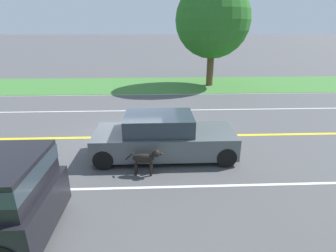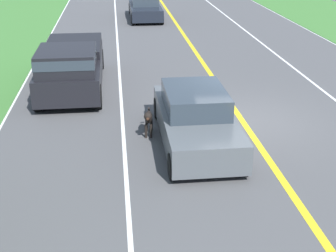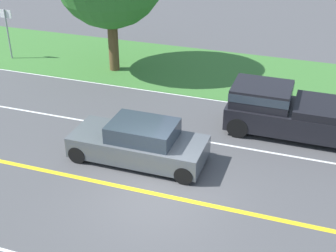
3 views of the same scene
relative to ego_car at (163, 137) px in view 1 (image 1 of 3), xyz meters
name	(u,v)px [view 1 (image 1 of 3)]	position (x,y,z in m)	size (l,w,h in m)	color
ground_plane	(131,137)	(-1.62, -1.23, -0.66)	(400.00, 400.00, 0.00)	#4C4C4F
centre_divider_line	(131,137)	(-1.62, -1.23, -0.65)	(0.18, 160.00, 0.01)	yellow
lane_edge_line_left	(141,95)	(-8.62, -1.23, -0.65)	(0.14, 160.00, 0.01)	white
lane_dash_same_dir	(119,188)	(1.88, -1.23, -0.65)	(0.10, 160.00, 0.01)	white
lane_dash_oncoming	(137,111)	(-5.12, -1.23, -0.65)	(0.10, 160.00, 0.01)	white
grass_verge_left	(143,85)	(-11.62, -1.23, -0.64)	(6.00, 160.00, 0.03)	#3D7533
ego_car	(163,137)	(0.00, 0.00, 0.00)	(1.83, 4.48, 1.42)	#51565B
dog	(146,158)	(1.19, -0.52, -0.14)	(0.29, 1.09, 0.81)	black
roadside_tree_left_near	(213,20)	(-11.31, 3.70, 3.84)	(5.13, 5.13, 7.08)	brown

